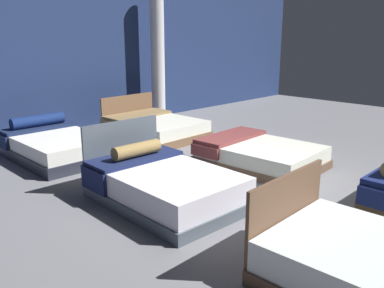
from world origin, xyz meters
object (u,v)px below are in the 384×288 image
object	(u,v)px
bed_4	(56,146)
bed_2	(162,184)
bed_3	(259,154)
support_pillar	(158,56)
bed_5	(154,128)

from	to	relation	value
bed_4	bed_2	bearing A→B (deg)	-88.95
bed_2	bed_3	bearing A→B (deg)	2.51
bed_2	bed_4	bearing A→B (deg)	92.47
bed_3	support_pillar	size ratio (longest dim) A/B	0.60
bed_4	bed_3	bearing A→B (deg)	-51.57
bed_3	bed_4	size ratio (longest dim) A/B	0.99
bed_2	bed_5	bearing A→B (deg)	53.78
bed_3	support_pillar	world-z (taller)	support_pillar
bed_3	support_pillar	distance (m)	4.74
bed_2	bed_3	size ratio (longest dim) A/B	1.04
bed_5	support_pillar	size ratio (longest dim) A/B	0.60
bed_4	bed_5	distance (m)	2.37
bed_3	support_pillar	xyz separation A→B (m)	(1.30, 4.29, 1.54)
bed_2	bed_4	world-z (taller)	bed_2
bed_4	bed_5	xyz separation A→B (m)	(2.37, -0.05, -0.02)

